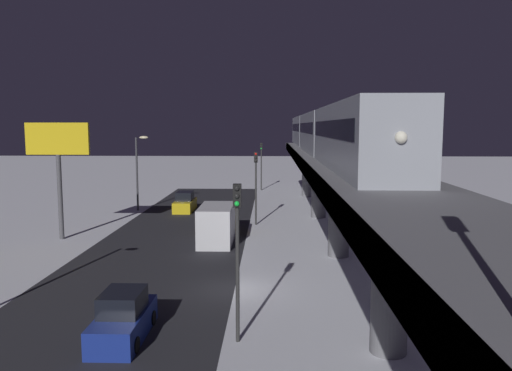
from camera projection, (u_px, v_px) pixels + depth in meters
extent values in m
plane|color=white|center=(232.00, 290.00, 26.69)|extent=(240.00, 240.00, 0.00)
cube|color=#28282D|center=(132.00, 289.00, 26.85)|extent=(11.00, 86.44, 0.01)
cube|color=slate|center=(359.00, 178.00, 25.79)|extent=(5.00, 86.44, 0.80)
cube|color=#38383D|center=(313.00, 178.00, 25.86)|extent=(0.24, 84.71, 0.80)
cylinder|color=slate|center=(308.00, 174.00, 61.92)|extent=(1.40, 1.40, 5.57)
cylinder|color=slate|center=(319.00, 188.00, 47.62)|extent=(1.40, 1.40, 5.57)
cylinder|color=slate|center=(339.00, 215.00, 33.32)|extent=(1.40, 1.40, 5.57)
cylinder|color=slate|center=(390.00, 282.00, 19.01)|extent=(1.40, 1.40, 5.57)
cube|color=#999EA8|center=(357.00, 137.00, 26.47)|extent=(2.90, 18.00, 3.40)
cube|color=black|center=(357.00, 129.00, 26.42)|extent=(2.94, 16.20, 0.90)
cube|color=#999EA8|center=(322.00, 132.00, 44.94)|extent=(2.90, 18.00, 3.40)
cube|color=black|center=(322.00, 128.00, 44.89)|extent=(2.94, 16.20, 0.90)
cube|color=#999EA8|center=(307.00, 131.00, 63.40)|extent=(2.90, 18.00, 3.40)
cube|color=black|center=(307.00, 127.00, 63.35)|extent=(2.94, 16.20, 0.90)
sphere|color=white|center=(401.00, 137.00, 17.47)|extent=(0.44, 0.44, 0.44)
cube|color=navy|center=(123.00, 325.00, 20.55)|extent=(1.80, 4.42, 1.10)
cube|color=black|center=(123.00, 302.00, 20.44)|extent=(1.58, 2.12, 0.87)
cylinder|color=black|center=(113.00, 317.00, 21.97)|extent=(0.20, 0.64, 0.64)
cylinder|color=black|center=(152.00, 318.00, 21.92)|extent=(0.20, 0.64, 0.64)
cylinder|color=black|center=(91.00, 344.00, 19.25)|extent=(0.20, 0.64, 0.64)
cylinder|color=black|center=(135.00, 345.00, 19.20)|extent=(0.20, 0.64, 0.64)
cube|color=gold|center=(185.00, 205.00, 51.53)|extent=(1.80, 4.60, 1.10)
cube|color=black|center=(185.00, 196.00, 51.42)|extent=(1.58, 2.21, 0.87)
cube|color=gold|center=(222.00, 218.00, 40.92)|extent=(2.30, 2.20, 2.40)
cube|color=silver|center=(216.00, 225.00, 37.12)|extent=(2.40, 5.00, 2.80)
cylinder|color=#2D2D2D|center=(238.00, 275.00, 19.96)|extent=(0.16, 0.16, 5.50)
cube|color=black|center=(237.00, 195.00, 19.59)|extent=(0.32, 0.32, 0.90)
sphere|color=black|center=(237.00, 188.00, 19.37)|extent=(0.20, 0.20, 0.20)
sphere|color=black|center=(237.00, 196.00, 19.41)|extent=(0.20, 0.20, 0.20)
sphere|color=#19E53F|center=(237.00, 204.00, 19.44)|extent=(0.20, 0.20, 0.20)
cylinder|color=#2D2D2D|center=(256.00, 194.00, 43.99)|extent=(0.16, 0.16, 5.50)
cube|color=black|center=(256.00, 157.00, 43.61)|extent=(0.32, 0.32, 0.90)
sphere|color=red|center=(256.00, 154.00, 43.40)|extent=(0.20, 0.20, 0.20)
sphere|color=black|center=(256.00, 157.00, 43.43)|extent=(0.20, 0.20, 0.20)
sphere|color=black|center=(256.00, 161.00, 43.47)|extent=(0.20, 0.20, 0.20)
cylinder|color=#2D2D2D|center=(261.00, 170.00, 68.01)|extent=(0.16, 0.16, 5.50)
cube|color=black|center=(261.00, 146.00, 67.64)|extent=(0.32, 0.32, 0.90)
sphere|color=black|center=(261.00, 144.00, 67.42)|extent=(0.20, 0.20, 0.20)
sphere|color=black|center=(261.00, 146.00, 67.46)|extent=(0.20, 0.20, 0.20)
sphere|color=#19E53F|center=(261.00, 149.00, 67.49)|extent=(0.20, 0.20, 0.20)
cylinder|color=#4C4C51|center=(60.00, 197.00, 38.34)|extent=(0.36, 0.36, 6.50)
cube|color=yellow|center=(57.00, 139.00, 37.81)|extent=(4.80, 0.30, 2.40)
cylinder|color=#38383D|center=(137.00, 174.00, 51.41)|extent=(0.20, 0.20, 7.50)
ellipsoid|color=#F4E5B2|center=(144.00, 137.00, 50.95)|extent=(0.90, 0.44, 0.30)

